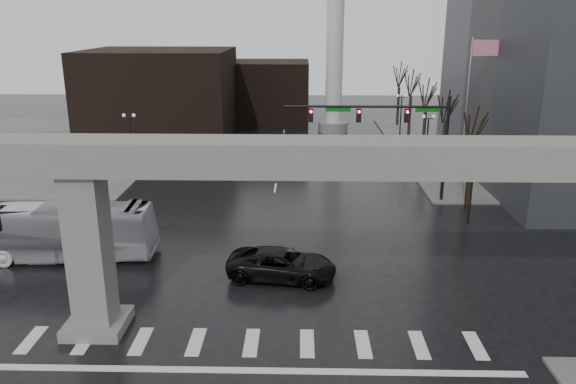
{
  "coord_description": "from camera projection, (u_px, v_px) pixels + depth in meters",
  "views": [
    {
      "loc": [
        2.07,
        -22.09,
        13.38
      ],
      "look_at": [
        1.41,
        6.43,
        4.5
      ],
      "focal_mm": 35.0,
      "sensor_mm": 36.0,
      "label": 1
    }
  ],
  "objects": [
    {
      "name": "building_far_left",
      "position": [
        160.0,
        94.0,
        64.02
      ],
      "size": [
        16.0,
        14.0,
        10.0
      ],
      "primitive_type": "cube",
      "color": "black",
      "rests_on": "ground"
    },
    {
      "name": "lamp_left_0",
      "position": [
        69.0,
        172.0,
        37.74
      ],
      "size": [
        1.22,
        0.32,
        5.11
      ],
      "color": "black",
      "rests_on": "ground"
    },
    {
      "name": "elevated_guideway",
      "position": [
        281.0,
        183.0,
        23.04
      ],
      "size": [
        48.0,
        2.6,
        8.7
      ],
      "color": "gray",
      "rests_on": "ground"
    },
    {
      "name": "signal_mast_arm",
      "position": [
        395.0,
        125.0,
        41.12
      ],
      "size": [
        12.12,
        0.43,
        8.0
      ],
      "color": "black",
      "rests_on": "ground"
    },
    {
      "name": "lamp_right_0",
      "position": [
        473.0,
        174.0,
        37.14
      ],
      "size": [
        1.22,
        0.32,
        5.11
      ],
      "color": "black",
      "rests_on": "ground"
    },
    {
      "name": "tree_right_2",
      "position": [
        425.0,
        127.0,
        56.39
      ],
      "size": [
        1.1,
        1.63,
        7.85
      ],
      "color": "black",
      "rests_on": "ground"
    },
    {
      "name": "sidewalk_ne",
      "position": [
        528.0,
        150.0,
        58.88
      ],
      "size": [
        28.0,
        36.0,
        0.15
      ],
      "primitive_type": "cube",
      "color": "slate",
      "rests_on": "ground"
    },
    {
      "name": "lamp_left_2",
      "position": [
        166.0,
        108.0,
        64.47
      ],
      "size": [
        1.22,
        0.32,
        5.11
      ],
      "color": "black",
      "rests_on": "ground"
    },
    {
      "name": "building_far_mid",
      "position": [
        270.0,
        92.0,
        73.6
      ],
      "size": [
        10.0,
        10.0,
        8.0
      ],
      "primitive_type": "cube",
      "color": "black",
      "rests_on": "ground"
    },
    {
      "name": "ground",
      "position": [
        253.0,
        330.0,
        25.11
      ],
      "size": [
        160.0,
        160.0,
        0.0
      ],
      "primitive_type": "plane",
      "color": "black",
      "rests_on": "ground"
    },
    {
      "name": "flagpole_assembly",
      "position": [
        471.0,
        97.0,
        43.53
      ],
      "size": [
        2.06,
        0.12,
        12.0
      ],
      "color": "silver",
      "rests_on": "ground"
    },
    {
      "name": "lamp_right_2",
      "position": [
        401.0,
        109.0,
        63.87
      ],
      "size": [
        1.22,
        0.32,
        5.11
      ],
      "color": "black",
      "rests_on": "ground"
    },
    {
      "name": "lamp_left_1",
      "position": [
        130.0,
        131.0,
        51.1
      ],
      "size": [
        1.22,
        0.32,
        5.11
      ],
      "color": "black",
      "rests_on": "ground"
    },
    {
      "name": "pickup_truck",
      "position": [
        282.0,
        264.0,
        29.91
      ],
      "size": [
        6.1,
        3.43,
        1.61
      ],
      "primitive_type": "imported",
      "rotation": [
        0.0,
        0.0,
        1.43
      ],
      "color": "black",
      "rests_on": "ground"
    },
    {
      "name": "tree_right_3",
      "position": [
        410.0,
        113.0,
        64.01
      ],
      "size": [
        1.11,
        1.66,
        8.02
      ],
      "color": "black",
      "rests_on": "ground"
    },
    {
      "name": "lamp_right_1",
      "position": [
        428.0,
        133.0,
        50.51
      ],
      "size": [
        1.22,
        0.32,
        5.11
      ],
      "color": "black",
      "rests_on": "ground"
    },
    {
      "name": "sidewalk_nw",
      "position": [
        39.0,
        148.0,
        60.02
      ],
      "size": [
        28.0,
        36.0,
        0.15
      ],
      "primitive_type": "cube",
      "color": "slate",
      "rests_on": "ground"
    },
    {
      "name": "smokestack",
      "position": [
        336.0,
        18.0,
        64.92
      ],
      "size": [
        3.6,
        3.6,
        30.0
      ],
      "color": "silver",
      "rests_on": "ground"
    },
    {
      "name": "city_bus",
      "position": [
        51.0,
        231.0,
        32.22
      ],
      "size": [
        11.97,
        3.35,
        3.3
      ],
      "primitive_type": "imported",
      "rotation": [
        0.0,
        0.0,
        1.62
      ],
      "color": "silver",
      "rests_on": "ground"
    },
    {
      "name": "tree_right_4",
      "position": [
        398.0,
        102.0,
        71.63
      ],
      "size": [
        1.12,
        1.69,
        8.19
      ],
      "color": "black",
      "rests_on": "ground"
    },
    {
      "name": "tree_right_1",
      "position": [
        444.0,
        144.0,
        48.77
      ],
      "size": [
        1.09,
        1.61,
        7.67
      ],
      "color": "black",
      "rests_on": "ground"
    },
    {
      "name": "tree_right_0",
      "position": [
        470.0,
        169.0,
        41.16
      ],
      "size": [
        1.09,
        1.58,
        7.5
      ],
      "color": "black",
      "rests_on": "ground"
    }
  ]
}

